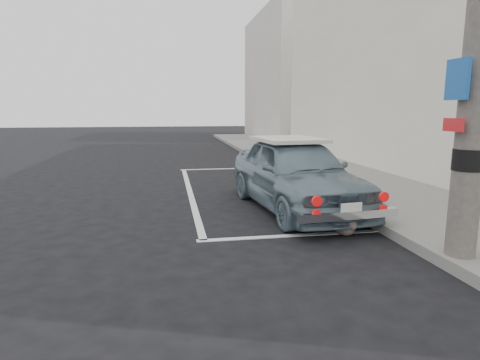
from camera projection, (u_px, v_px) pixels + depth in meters
The scene contains 9 objects.
ground at pixel (257, 228), 6.43m from camera, with size 80.00×80.00×0.00m, color black.
sidewalk at pixel (378, 191), 8.91m from camera, with size 2.80×40.00×0.15m, color slate.
shop_building at pixel (454, 49), 10.80m from camera, with size 3.50×18.00×7.00m.
building_far at pixel (285, 77), 26.22m from camera, with size 3.50×10.00×8.00m, color beige.
pline_rear at pixel (296, 235), 6.03m from camera, with size 3.00×0.12×0.01m, color silver.
pline_front at pixel (228, 169), 12.81m from camera, with size 3.00×0.12×0.01m, color silver.
pline_side at pixel (190, 192), 9.18m from camera, with size 0.12×7.00×0.01m, color silver.
retro_coupe at pixel (296, 173), 7.55m from camera, with size 1.98×4.16×1.37m.
cat at pixel (345, 227), 6.02m from camera, with size 0.33×0.52×0.28m.
Camera 1 is at (-1.36, -6.05, 1.87)m, focal length 30.00 mm.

